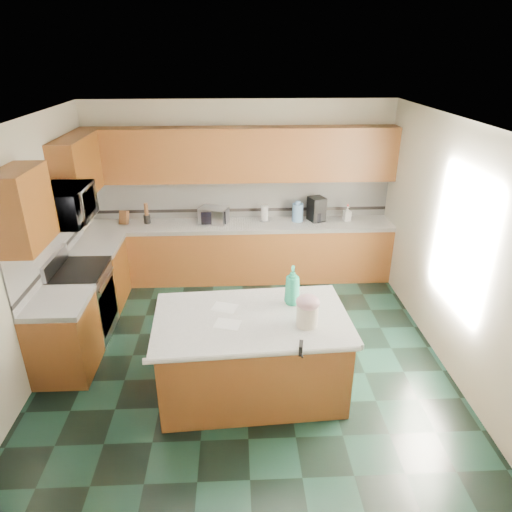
{
  "coord_description": "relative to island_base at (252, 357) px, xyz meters",
  "views": [
    {
      "loc": [
        -0.08,
        -4.54,
        3.35
      ],
      "look_at": [
        0.15,
        0.35,
        1.12
      ],
      "focal_mm": 32.0,
      "sensor_mm": 36.0,
      "label": 1
    }
  ],
  "objects": [
    {
      "name": "floor",
      "position": [
        -0.06,
        0.67,
        -0.43
      ],
      "size": [
        4.6,
        4.6,
        0.0
      ],
      "primitive_type": "plane",
      "color": "black",
      "rests_on": "ground"
    },
    {
      "name": "ceiling",
      "position": [
        -0.06,
        0.67,
        2.27
      ],
      "size": [
        4.6,
        4.6,
        0.0
      ],
      "primitive_type": "plane",
      "color": "white",
      "rests_on": "ground"
    },
    {
      "name": "wall_back",
      "position": [
        -0.06,
        2.99,
        0.92
      ],
      "size": [
        4.6,
        0.04,
        2.7
      ],
      "primitive_type": "cube",
      "color": "beige",
      "rests_on": "ground"
    },
    {
      "name": "wall_front",
      "position": [
        -0.06,
        -1.65,
        0.92
      ],
      "size": [
        4.6,
        0.04,
        2.7
      ],
      "primitive_type": "cube",
      "color": "beige",
      "rests_on": "ground"
    },
    {
      "name": "wall_left",
      "position": [
        -2.38,
        0.67,
        0.92
      ],
      "size": [
        0.04,
        4.6,
        2.7
      ],
      "primitive_type": "cube",
      "color": "beige",
      "rests_on": "ground"
    },
    {
      "name": "wall_right",
      "position": [
        2.26,
        0.67,
        0.92
      ],
      "size": [
        0.04,
        4.6,
        2.7
      ],
      "primitive_type": "cube",
      "color": "beige",
      "rests_on": "ground"
    },
    {
      "name": "back_base_cab",
      "position": [
        -0.06,
        2.67,
        0.0
      ],
      "size": [
        4.6,
        0.6,
        0.86
      ],
      "primitive_type": "cube",
      "color": "#4D280A",
      "rests_on": "ground"
    },
    {
      "name": "back_countertop",
      "position": [
        -0.06,
        2.67,
        0.46
      ],
      "size": [
        4.6,
        0.64,
        0.06
      ],
      "primitive_type": "cube",
      "color": "white",
      "rests_on": "back_base_cab"
    },
    {
      "name": "back_upper_cab",
      "position": [
        -0.06,
        2.8,
        1.51
      ],
      "size": [
        4.6,
        0.33,
        0.78
      ],
      "primitive_type": "cube",
      "color": "#4D280A",
      "rests_on": "wall_back"
    },
    {
      "name": "back_backsplash",
      "position": [
        -0.06,
        2.96,
        0.81
      ],
      "size": [
        4.6,
        0.02,
        0.63
      ],
      "primitive_type": "cube",
      "color": "silver",
      "rests_on": "back_countertop"
    },
    {
      "name": "back_accent_band",
      "position": [
        -0.06,
        2.95,
        0.61
      ],
      "size": [
        4.6,
        0.01,
        0.05
      ],
      "primitive_type": "cube",
      "color": "black",
      "rests_on": "back_countertop"
    },
    {
      "name": "left_base_cab_rear",
      "position": [
        -2.06,
        1.96,
        0.0
      ],
      "size": [
        0.6,
        0.82,
        0.86
      ],
      "primitive_type": "cube",
      "color": "#4D280A",
      "rests_on": "ground"
    },
    {
      "name": "left_counter_rear",
      "position": [
        -2.06,
        1.96,
        0.46
      ],
      "size": [
        0.64,
        0.82,
        0.06
      ],
      "primitive_type": "cube",
      "color": "white",
      "rests_on": "left_base_cab_rear"
    },
    {
      "name": "left_base_cab_front",
      "position": [
        -2.06,
        0.43,
        0.0
      ],
      "size": [
        0.6,
        0.72,
        0.86
      ],
      "primitive_type": "cube",
      "color": "#4D280A",
      "rests_on": "ground"
    },
    {
      "name": "left_counter_front",
      "position": [
        -2.06,
        0.43,
        0.46
      ],
      "size": [
        0.64,
        0.72,
        0.06
      ],
      "primitive_type": "cube",
      "color": "white",
      "rests_on": "left_base_cab_front"
    },
    {
      "name": "left_backsplash",
      "position": [
        -2.35,
        1.22,
        0.81
      ],
      "size": [
        0.02,
        2.3,
        0.63
      ],
      "primitive_type": "cube",
      "color": "silver",
      "rests_on": "wall_left"
    },
    {
      "name": "left_accent_band",
      "position": [
        -2.34,
        1.22,
        0.61
      ],
      "size": [
        0.01,
        2.3,
        0.05
      ],
      "primitive_type": "cube",
      "color": "black",
      "rests_on": "wall_left"
    },
    {
      "name": "left_upper_cab_rear",
      "position": [
        -2.19,
        2.09,
        1.51
      ],
      "size": [
        0.33,
        1.09,
        0.78
      ],
      "primitive_type": "cube",
      "color": "#4D280A",
      "rests_on": "wall_left"
    },
    {
      "name": "left_upper_cab_front",
      "position": [
        -2.19,
        0.43,
        1.51
      ],
      "size": [
        0.33,
        0.72,
        0.78
      ],
      "primitive_type": "cube",
      "color": "#4D280A",
      "rests_on": "wall_left"
    },
    {
      "name": "range_body",
      "position": [
        -2.06,
        1.17,
        0.01
      ],
      "size": [
        0.6,
        0.76,
        0.88
      ],
      "primitive_type": "cube",
      "color": "#B7B7BC",
      "rests_on": "ground"
    },
    {
      "name": "range_oven_door",
      "position": [
        -1.77,
        1.17,
        -0.03
      ],
      "size": [
        0.02,
        0.68,
        0.55
      ],
      "primitive_type": "cube",
      "color": "black",
      "rests_on": "range_body"
    },
    {
      "name": "range_cooktop",
      "position": [
        -2.06,
        1.17,
        0.47
      ],
      "size": [
        0.62,
        0.78,
        0.04
      ],
      "primitive_type": "cube",
      "color": "black",
      "rests_on": "range_body"
    },
    {
      "name": "range_handle",
      "position": [
        -1.74,
        1.17,
        0.35
      ],
      "size": [
        0.02,
        0.66,
        0.02
      ],
      "primitive_type": "cylinder",
      "rotation": [
        1.57,
        0.0,
        0.0
      ],
      "color": "#B7B7BC",
      "rests_on": "range_body"
    },
    {
      "name": "range_backguard",
      "position": [
        -2.32,
        1.17,
        0.59
      ],
      "size": [
        0.06,
        0.76,
        0.18
      ],
      "primitive_type": "cube",
      "color": "#B7B7BC",
      "rests_on": "range_body"
    },
    {
      "name": "microwave",
      "position": [
        -2.06,
        1.17,
        1.3
      ],
      "size": [
        0.5,
        0.73,
        0.41
      ],
      "primitive_type": "imported",
      "rotation": [
        0.0,
        0.0,
        1.57
      ],
      "color": "#B7B7BC",
      "rests_on": "wall_left"
    },
    {
      "name": "island_base",
      "position": [
        0.0,
        0.0,
        0.0
      ],
      "size": [
        1.89,
        1.15,
        0.86
      ],
      "primitive_type": "cube",
      "rotation": [
        0.0,
        0.0,
        0.06
      ],
      "color": "#4D280A",
      "rests_on": "ground"
    },
    {
      "name": "island_top",
      "position": [
        0.0,
        0.0,
        0.46
      ],
      "size": [
        1.99,
        1.25,
        0.06
      ],
      "primitive_type": "cube",
      "rotation": [
        0.0,
        0.0,
        0.06
      ],
      "color": "white",
      "rests_on": "island_base"
    },
    {
      "name": "island_bullnose",
      "position": [
        0.0,
        -0.57,
        0.46
      ],
      "size": [
        1.93,
        0.17,
        0.06
      ],
      "primitive_type": "cylinder",
      "rotation": [
        0.0,
        1.57,
        0.06
      ],
      "color": "white",
      "rests_on": "island_base"
    },
    {
      "name": "treat_jar",
      "position": [
        0.53,
        -0.17,
        0.6
      ],
      "size": [
        0.22,
        0.22,
        0.22
      ],
      "primitive_type": "cylinder",
      "rotation": [
        0.0,
        0.0,
        0.08
      ],
      "color": "beige",
      "rests_on": "island_top"
    },
    {
      "name": "treat_jar_lid",
      "position": [
        0.53,
        -0.17,
        0.74
      ],
      "size": [
        0.23,
        0.23,
        0.14
      ],
      "primitive_type": "ellipsoid",
      "color": "#D49DAE",
      "rests_on": "treat_jar"
    },
    {
      "name": "treat_jar_knob",
      "position": [
        0.53,
        -0.17,
        0.79
      ],
      "size": [
        0.07,
        0.03,
        0.03
      ],
      "primitive_type": "cylinder",
      "rotation": [
        0.0,
        1.57,
        0.0
      ],
      "color": "tan",
      "rests_on": "treat_jar_lid"
    },
    {
      "name": "treat_jar_knob_end_l",
      "position": [
        0.49,
        -0.17,
        0.79
      ],
      "size": [
        0.04,
        0.04,
        0.04
      ],
      "primitive_type": "sphere",
      "color": "tan",
      "rests_on": "treat_jar_lid"
    },
    {
      "name": "treat_jar_knob_end_r",
      "position": [
        0.56,
        -0.17,
        0.79
      ],
      "size": [
        0.04,
        0.04,
        0.04
      ],
      "primitive_type": "sphere",
      "color": "tan",
      "rests_on": "treat_jar_lid"
    },
    {
      "name": "soap_bottle_island",
      "position": [
        0.43,
        0.25,
        0.7
      ],
      "size": [
        0.19,
        0.19,
        0.42
      ],
      "primitive_type": "imported",
      "rotation": [
        0.0,
        0.0,
        -0.21
      ],
      "color": "#1E9C76",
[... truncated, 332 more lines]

